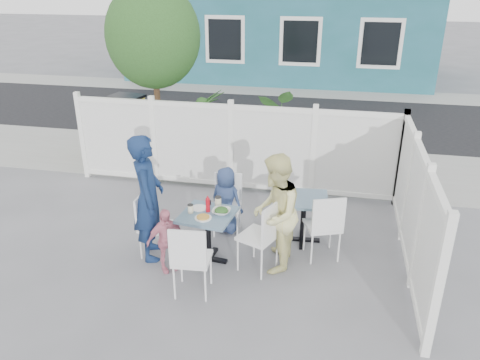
% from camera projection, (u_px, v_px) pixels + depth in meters
% --- Properties ---
extents(ground, '(80.00, 80.00, 0.00)m').
position_uv_depth(ground, '(186.00, 259.00, 6.53)').
color(ground, slate).
extents(near_sidewalk, '(24.00, 2.60, 0.01)m').
position_uv_depth(near_sidewalk, '(242.00, 162.00, 9.93)').
color(near_sidewalk, gray).
rests_on(near_sidewalk, ground).
extents(street, '(24.00, 5.00, 0.01)m').
position_uv_depth(street, '(268.00, 115.00, 13.25)').
color(street, black).
rests_on(street, ground).
extents(far_sidewalk, '(24.00, 1.60, 0.01)m').
position_uv_depth(far_sidewalk, '(282.00, 91.00, 16.03)').
color(far_sidewalk, gray).
rests_on(far_sidewalk, ground).
extents(fence_back, '(5.86, 0.08, 1.60)m').
position_uv_depth(fence_back, '(231.00, 149.00, 8.35)').
color(fence_back, white).
rests_on(fence_back, ground).
extents(fence_right, '(0.08, 3.66, 1.60)m').
position_uv_depth(fence_right, '(414.00, 210.00, 6.18)').
color(fence_right, white).
rests_on(fence_right, ground).
extents(tree, '(1.80, 1.62, 3.59)m').
position_uv_depth(tree, '(153.00, 36.00, 8.75)').
color(tree, '#382316').
rests_on(tree, ground).
extents(utility_cabinet, '(0.71, 0.55, 1.20)m').
position_uv_depth(utility_cabinet, '(129.00, 125.00, 10.37)').
color(utility_cabinet, yellow).
rests_on(utility_cabinet, ground).
extents(potted_shrub_a, '(0.93, 0.93, 1.66)m').
position_uv_depth(potted_shrub_a, '(207.00, 133.00, 9.08)').
color(potted_shrub_a, '#22431A').
rests_on(potted_shrub_a, ground).
extents(potted_shrub_b, '(1.91, 1.87, 1.61)m').
position_uv_depth(potted_shrub_b, '(298.00, 142.00, 8.66)').
color(potted_shrub_b, '#22431A').
rests_on(potted_shrub_b, ground).
extents(main_table, '(0.76, 0.76, 0.72)m').
position_uv_depth(main_table, '(208.00, 224.00, 6.29)').
color(main_table, '#41657E').
rests_on(main_table, ground).
extents(spare_table, '(0.72, 0.72, 0.71)m').
position_uv_depth(spare_table, '(304.00, 208.00, 6.77)').
color(spare_table, '#41657E').
rests_on(spare_table, ground).
extents(chair_left, '(0.40, 0.41, 0.90)m').
position_uv_depth(chair_left, '(150.00, 220.00, 6.47)').
color(chair_left, white).
rests_on(chair_left, ground).
extents(chair_right, '(0.58, 0.59, 1.01)m').
position_uv_depth(chair_right, '(264.00, 232.00, 6.05)').
color(chair_right, white).
rests_on(chair_right, ground).
extents(chair_back, '(0.45, 0.44, 0.91)m').
position_uv_depth(chair_back, '(228.00, 199.00, 7.07)').
color(chair_back, white).
rests_on(chair_back, ground).
extents(chair_near, '(0.48, 0.47, 0.98)m').
position_uv_depth(chair_near, '(190.00, 256.00, 5.56)').
color(chair_near, white).
rests_on(chair_near, ground).
extents(chair_spare, '(0.57, 0.56, 0.99)m').
position_uv_depth(chair_spare, '(325.00, 223.00, 6.30)').
color(chair_spare, white).
rests_on(chair_spare, ground).
extents(man, '(0.61, 0.75, 1.78)m').
position_uv_depth(man, '(148.00, 198.00, 6.28)').
color(man, '#12254B').
rests_on(man, ground).
extents(woman, '(0.61, 0.78, 1.61)m').
position_uv_depth(woman, '(275.00, 214.00, 6.05)').
color(woman, '#E3D94D').
rests_on(woman, ground).
extents(boy, '(0.58, 0.46, 1.05)m').
position_uv_depth(boy, '(226.00, 200.00, 7.05)').
color(boy, navy).
rests_on(boy, ground).
extents(toddler, '(0.54, 0.52, 0.90)m').
position_uv_depth(toddler, '(166.00, 240.00, 6.12)').
color(toddler, pink).
rests_on(toddler, ground).
extents(plate_main, '(0.23, 0.23, 0.01)m').
position_uv_depth(plate_main, '(203.00, 218.00, 6.10)').
color(plate_main, white).
rests_on(plate_main, main_table).
extents(plate_side, '(0.21, 0.21, 0.01)m').
position_uv_depth(plate_side, '(199.00, 208.00, 6.37)').
color(plate_side, white).
rests_on(plate_side, main_table).
extents(salad_bowl, '(0.24, 0.24, 0.06)m').
position_uv_depth(salad_bowl, '(221.00, 212.00, 6.22)').
color(salad_bowl, white).
rests_on(salad_bowl, main_table).
extents(coffee_cup_a, '(0.07, 0.07, 0.11)m').
position_uv_depth(coffee_cup_a, '(191.00, 209.00, 6.23)').
color(coffee_cup_a, beige).
rests_on(coffee_cup_a, main_table).
extents(coffee_cup_b, '(0.09, 0.09, 0.13)m').
position_uv_depth(coffee_cup_b, '(218.00, 202.00, 6.40)').
color(coffee_cup_b, beige).
rests_on(coffee_cup_b, main_table).
extents(ketchup_bottle, '(0.06, 0.06, 0.19)m').
position_uv_depth(ketchup_bottle, '(208.00, 205.00, 6.25)').
color(ketchup_bottle, '#B30917').
rests_on(ketchup_bottle, main_table).
extents(salt_shaker, '(0.03, 0.03, 0.07)m').
position_uv_depth(salt_shaker, '(207.00, 202.00, 6.46)').
color(salt_shaker, white).
rests_on(salt_shaker, main_table).
extents(pepper_shaker, '(0.03, 0.03, 0.07)m').
position_uv_depth(pepper_shaker, '(210.00, 202.00, 6.46)').
color(pepper_shaker, black).
rests_on(pepper_shaker, main_table).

